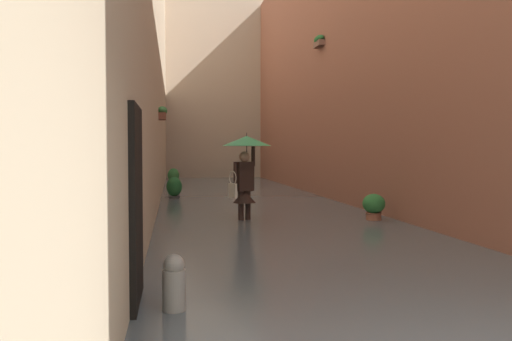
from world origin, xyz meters
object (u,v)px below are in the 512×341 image
potted_plant_far_right (173,179)px  potted_plant_far_left (374,208)px  person_wading (246,160)px  mooring_bollard (174,293)px  potted_plant_mid_right (174,189)px

potted_plant_far_right → potted_plant_far_left: potted_plant_far_right is taller
person_wading → potted_plant_far_right: (1.57, -10.48, -1.00)m
potted_plant_far_right → potted_plant_far_left: (-4.35, 10.96, -0.06)m
potted_plant_far_right → mooring_bollard: bearing=90.0°
potted_plant_mid_right → potted_plant_far_left: (-4.33, 5.64, -0.05)m
potted_plant_far_left → mooring_bollard: 7.20m
potted_plant_mid_right → mooring_bollard: 11.37m
potted_plant_mid_right → potted_plant_far_right: bearing=-89.8°
potted_plant_far_right → potted_plant_far_left: 11.80m
potted_plant_far_right → mooring_bollard: (-0.00, 16.70, -0.15)m
potted_plant_far_left → potted_plant_mid_right: bearing=-52.5°
potted_plant_far_right → mooring_bollard: potted_plant_far_right is taller
person_wading → mooring_bollard: (1.57, 6.22, -1.16)m
potted_plant_far_left → mooring_bollard: size_ratio=1.04×
person_wading → potted_plant_far_right: bearing=-81.5°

